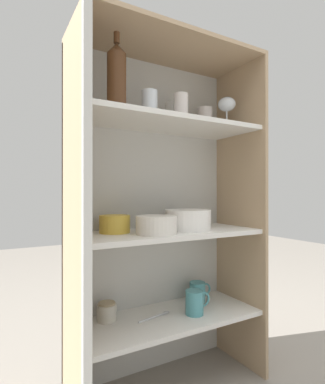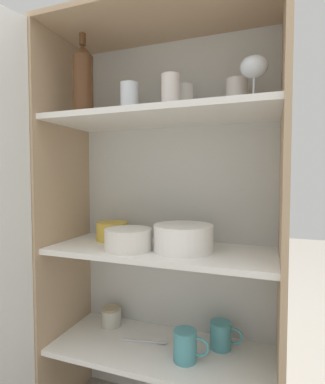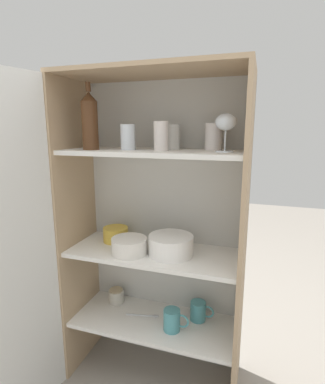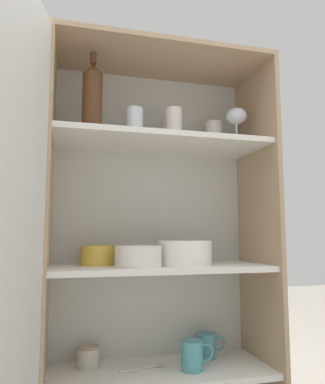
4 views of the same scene
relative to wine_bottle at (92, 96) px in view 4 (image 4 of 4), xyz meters
name	(u,v)px [view 4 (image 4 of 4)]	position (x,y,z in m)	size (l,w,h in m)	color
cupboard_back_panel	(150,248)	(0.27, 0.23, -0.54)	(0.83, 0.02, 1.45)	silver
cupboard_side_left	(47,251)	(-0.14, 0.07, -0.54)	(0.02, 0.35, 1.45)	tan
cupboard_side_right	(259,249)	(0.67, 0.07, -0.54)	(0.02, 0.35, 1.45)	tan
cupboard_top_panel	(161,60)	(0.27, 0.07, 0.20)	(0.83, 0.35, 0.02)	tan
shelf_board_lower	(160,372)	(0.27, 0.07, -0.97)	(0.79, 0.32, 0.02)	white
shelf_board_middle	(161,268)	(0.27, 0.07, -0.61)	(0.79, 0.32, 0.02)	white
shelf_board_upper	(161,143)	(0.27, 0.07, -0.14)	(0.79, 0.32, 0.02)	white
cupboard_door	(14,257)	(-0.20, -0.31, -0.54)	(0.11, 0.40, 1.45)	silver
tumbler_glass_0	(134,123)	(0.16, 0.04, -0.07)	(0.06, 0.06, 0.11)	white
tumbler_glass_1	(214,136)	(0.52, 0.14, -0.07)	(0.07, 0.07, 0.11)	silver
tumbler_glass_2	(172,133)	(0.33, 0.14, -0.07)	(0.08, 0.08, 0.11)	white
tumbler_glass_3	(174,124)	(0.31, 0.05, -0.06)	(0.06, 0.06, 0.12)	silver
wine_glass_0	(236,118)	(0.58, 0.05, -0.02)	(0.08, 0.08, 0.15)	white
wine_bottle	(92,96)	(0.00, 0.00, 0.00)	(0.07, 0.07, 0.29)	#4C2D19
plate_stack_white	(185,253)	(0.35, 0.06, -0.55)	(0.20, 0.20, 0.09)	white
mixing_bowl_large	(138,255)	(0.17, 0.01, -0.56)	(0.16, 0.16, 0.07)	silver
serving_bowl_small	(98,254)	(0.04, 0.13, -0.56)	(0.13, 0.13, 0.07)	gold
coffee_mug_primary	(207,345)	(0.47, 0.14, -0.91)	(0.12, 0.08, 0.09)	teal
coffee_mug_extra_1	(193,355)	(0.37, 0.03, -0.91)	(0.12, 0.08, 0.10)	teal
storage_jar	(88,357)	(0.02, 0.15, -0.92)	(0.08, 0.08, 0.07)	beige
serving_spoon	(145,368)	(0.21, 0.08, -0.96)	(0.16, 0.05, 0.01)	silver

